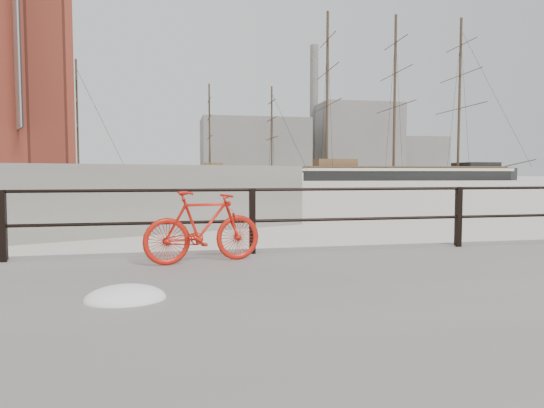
{
  "coord_description": "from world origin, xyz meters",
  "views": [
    {
      "loc": [
        -4.69,
        -7.43,
        1.58
      ],
      "look_at": [
        -2.85,
        1.5,
        1.0
      ],
      "focal_mm": 32.0,
      "sensor_mm": 36.0,
      "label": 1
    }
  ],
  "objects": [
    {
      "name": "industrial_mid",
      "position": [
        55.0,
        145.0,
        12.0
      ],
      "size": [
        26.0,
        20.0,
        24.0
      ],
      "primitive_type": "cube",
      "color": "gray",
      "rests_on": "ground"
    },
    {
      "name": "guardrail",
      "position": [
        0.0,
        -0.15,
        0.85
      ],
      "size": [
        28.0,
        0.1,
        1.0
      ],
      "primitive_type": null,
      "color": "black",
      "rests_on": "promenade"
    },
    {
      "name": "industrial_east",
      "position": [
        78.0,
        150.0,
        7.0
      ],
      "size": [
        20.0,
        16.0,
        14.0
      ],
      "primitive_type": "cube",
      "color": "gray",
      "rests_on": "ground"
    },
    {
      "name": "barque_black",
      "position": [
        42.47,
        90.64,
        0.0
      ],
      "size": [
        66.94,
        25.4,
        36.82
      ],
      "primitive_type": null,
      "rotation": [
        0.0,
        0.0,
        -0.06
      ],
      "color": "black",
      "rests_on": "ground"
    },
    {
      "name": "bicycle",
      "position": [
        -4.28,
        -0.76,
        0.85
      ],
      "size": [
        1.66,
        0.62,
        0.99
      ],
      "primitive_type": "imported",
      "rotation": [
        0.0,
        0.0,
        0.23
      ],
      "color": "red",
      "rests_on": "promenade"
    },
    {
      "name": "ground",
      "position": [
        0.0,
        0.0,
        0.0
      ],
      "size": [
        400.0,
        400.0,
        0.0
      ],
      "primitive_type": "plane",
      "color": "white",
      "rests_on": "ground"
    },
    {
      "name": "schooner_left",
      "position": [
        -24.69,
        70.65,
        0.0
      ],
      "size": [
        27.79,
        16.08,
        19.71
      ],
      "primitive_type": null,
      "rotation": [
        0.0,
        0.0,
        0.17
      ],
      "color": "silver",
      "rests_on": "ground"
    },
    {
      "name": "industrial_west",
      "position": [
        20.0,
        140.0,
        9.0
      ],
      "size": [
        32.0,
        18.0,
        18.0
      ],
      "primitive_type": "cube",
      "color": "gray",
      "rests_on": "ground"
    },
    {
      "name": "schooner_mid",
      "position": [
        7.99,
        83.19,
        0.0
      ],
      "size": [
        25.92,
        11.06,
        18.88
      ],
      "primitive_type": null,
      "rotation": [
        0.0,
        0.0,
        0.0
      ],
      "color": "beige",
      "rests_on": "ground"
    },
    {
      "name": "smokestack",
      "position": [
        42.0,
        150.0,
        22.0
      ],
      "size": [
        2.8,
        2.8,
        44.0
      ],
      "primitive_type": "cylinder",
      "color": "gray",
      "rests_on": "ground"
    }
  ]
}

